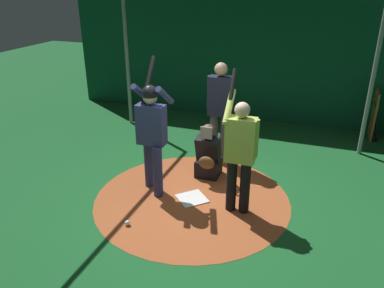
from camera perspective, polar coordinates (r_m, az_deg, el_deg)
ground_plane at (r=6.12m, az=0.00°, el=-8.17°), size 25.14×25.14×0.00m
dirt_circle at (r=6.12m, az=0.00°, el=-8.15°), size 3.06×3.06×0.01m
home_plate at (r=6.11m, az=0.00°, el=-8.08°), size 0.59×0.59×0.01m
batter at (r=5.92m, az=-6.02°, el=2.24°), size 0.68×0.49×2.11m
catcher at (r=6.61m, az=2.45°, el=-1.84°), size 0.58×0.40×0.98m
umpire at (r=6.98m, az=4.17°, el=5.51°), size 0.23×0.49×1.86m
visitor at (r=5.43m, az=7.12°, el=-0.96°), size 0.55×0.50×2.06m
back_wall at (r=9.30m, az=8.83°, el=13.16°), size 0.22×9.14×3.12m
cage_frame at (r=5.31m, az=0.00°, el=11.57°), size 5.55×5.15×3.03m
bat_rack at (r=9.21m, az=25.41°, el=4.04°), size 0.94×0.20×1.05m
baseball_0 at (r=5.59m, az=-9.58°, el=-11.49°), size 0.07×0.07×0.07m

